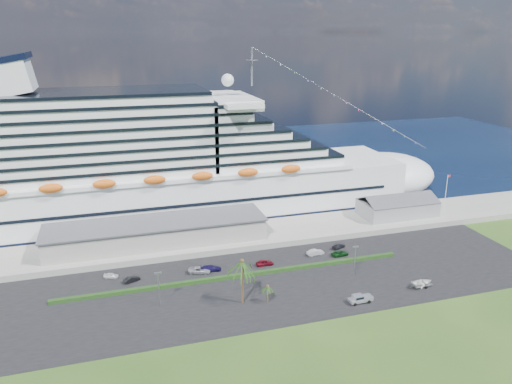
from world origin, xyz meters
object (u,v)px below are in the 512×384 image
object	(u,v)px
parked_car_3	(211,268)
pickup_truck	(360,298)
boat_trailer	(422,283)
cruise_ship	(157,169)

from	to	relation	value
parked_car_3	pickup_truck	bearing A→B (deg)	-125.49
pickup_truck	boat_trailer	size ratio (longest dim) A/B	0.90
boat_trailer	parked_car_3	bearing A→B (deg)	153.68
cruise_ship	pickup_truck	size ratio (longest dim) A/B	33.75
parked_car_3	pickup_truck	distance (m)	38.48
cruise_ship	parked_car_3	world-z (taller)	cruise_ship
cruise_ship	boat_trailer	size ratio (longest dim) A/B	30.22
cruise_ship	parked_car_3	size ratio (longest dim) A/B	36.16
cruise_ship	pickup_truck	xyz separation A→B (m)	(37.00, -67.69, -15.49)
cruise_ship	parked_car_3	distance (m)	46.02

